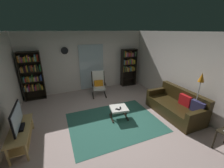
{
  "coord_description": "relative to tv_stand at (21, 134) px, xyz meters",
  "views": [
    {
      "loc": [
        -1.35,
        -3.42,
        2.65
      ],
      "look_at": [
        0.31,
        0.61,
        1.0
      ],
      "focal_mm": 23.12,
      "sensor_mm": 36.0,
      "label": 1
    }
  ],
  "objects": [
    {
      "name": "wall_back",
      "position": [
        2.3,
        2.89,
        0.99
      ],
      "size": [
        5.6,
        0.06,
        2.6
      ],
      "primitive_type": "cube",
      "color": "silver",
      "rests_on": "ground"
    },
    {
      "name": "ground_plane",
      "position": [
        2.3,
        -0.01,
        -0.31
      ],
      "size": [
        7.02,
        7.02,
        0.0
      ],
      "primitive_type": "plane",
      "color": "#BBA29C"
    },
    {
      "name": "wall_clock",
      "position": [
        1.43,
        2.81,
        1.54
      ],
      "size": [
        0.29,
        0.03,
        0.29
      ],
      "color": "silver"
    },
    {
      "name": "floor_lamp_by_sofa",
      "position": [
        4.6,
        -0.94,
        0.9
      ],
      "size": [
        0.22,
        0.22,
        1.57
      ],
      "color": "#A5A5AD",
      "rests_on": "ground"
    },
    {
      "name": "lounge_armchair",
      "position": [
        2.6,
        2.07,
        0.23
      ],
      "size": [
        0.68,
        0.75,
        1.02
      ],
      "color": "black",
      "rests_on": "ground"
    },
    {
      "name": "wall_right",
      "position": [
        5.0,
        -0.01,
        0.99
      ],
      "size": [
        0.06,
        6.0,
        2.6
      ],
      "primitive_type": "cube",
      "color": "silver",
      "rests_on": "ground"
    },
    {
      "name": "leather_sofa",
      "position": [
        4.47,
        -0.39,
        -0.01
      ],
      "size": [
        0.88,
        1.85,
        0.84
      ],
      "color": "#312510",
      "rests_on": "ground"
    },
    {
      "name": "tv_remote",
      "position": [
        2.67,
        0.08,
        0.07
      ],
      "size": [
        0.09,
        0.15,
        0.02
      ],
      "primitive_type": "cube",
      "rotation": [
        0.0,
        0.0,
        -0.38
      ],
      "color": "black",
      "rests_on": "ottoman"
    },
    {
      "name": "bookshelf_near_sofa",
      "position": [
        4.33,
        2.66,
        0.74
      ],
      "size": [
        0.74,
        0.3,
        1.79
      ],
      "color": "black",
      "rests_on": "ground"
    },
    {
      "name": "television",
      "position": [
        0.0,
        -0.01,
        0.43
      ],
      "size": [
        0.2,
        0.91,
        0.57
      ],
      "color": "black",
      "rests_on": "tv_stand"
    },
    {
      "name": "ottoman",
      "position": [
        2.65,
        0.13,
        -0.0
      ],
      "size": [
        0.59,
        0.55,
        0.37
      ],
      "color": "white",
      "rests_on": "ground"
    },
    {
      "name": "area_rug",
      "position": [
        2.43,
        -0.03,
        -0.3
      ],
      "size": [
        2.68,
        2.07,
        0.01
      ],
      "primitive_type": "cube",
      "color": "#2E6456",
      "rests_on": "ground"
    },
    {
      "name": "tv_stand",
      "position": [
        0.0,
        0.0,
        0.0
      ],
      "size": [
        0.43,
        1.27,
        0.47
      ],
      "color": "tan",
      "rests_on": "ground"
    },
    {
      "name": "glass_door_panel",
      "position": [
        2.53,
        2.82,
        0.74
      ],
      "size": [
        1.1,
        0.01,
        2.0
      ],
      "primitive_type": "cube",
      "color": "silver"
    },
    {
      "name": "bookshelf_near_tv",
      "position": [
        0.11,
        2.67,
        0.7
      ],
      "size": [
        0.77,
        0.3,
        1.9
      ],
      "color": "black",
      "rests_on": "ground"
    },
    {
      "name": "cell_phone",
      "position": [
        2.57,
        0.04,
        0.07
      ],
      "size": [
        0.15,
        0.15,
        0.01
      ],
      "primitive_type": "cube",
      "rotation": [
        0.0,
        0.0,
        0.76
      ],
      "color": "black",
      "rests_on": "ottoman"
    }
  ]
}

